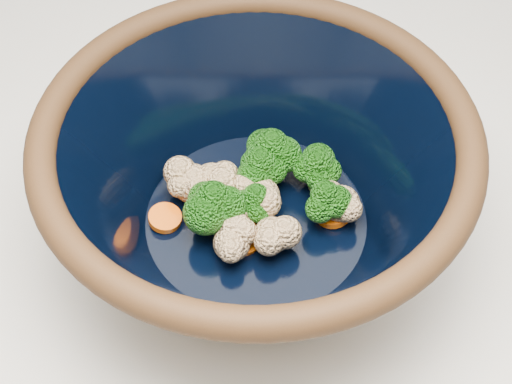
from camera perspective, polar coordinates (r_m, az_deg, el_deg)
name	(u,v)px	position (r m, az deg, el deg)	size (l,w,h in m)	color
counter	(286,358)	(1.05, 2.39, -13.13)	(1.20, 1.20, 0.90)	silver
mixing_bowl	(256,181)	(0.54, 0.00, 0.90)	(0.35, 0.35, 0.14)	black
vegetable_pile	(258,190)	(0.57, 0.14, 0.13)	(0.17, 0.12, 0.05)	#608442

